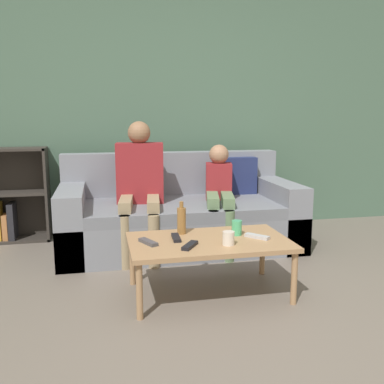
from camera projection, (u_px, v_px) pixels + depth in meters
The scene contains 14 objects.
ground_plane at pixel (262, 338), 2.32m from camera, with size 22.00×22.00×0.00m, color #70665B.
wall_back at pixel (179, 105), 4.43m from camera, with size 12.00×0.06×2.60m.
couch at pixel (180, 216), 3.93m from camera, with size 2.11×0.99×0.84m.
bookshelf at pixel (6, 203), 4.09m from camera, with size 0.72×0.28×0.89m.
coffee_table at pixel (209, 245), 2.84m from camera, with size 1.06×0.63×0.38m.
person_adult at pixel (140, 178), 3.70m from camera, with size 0.44×0.71×1.14m.
person_child at pixel (219, 190), 3.81m from camera, with size 0.37×0.70×0.93m.
cup_near at pixel (237, 228), 2.94m from camera, with size 0.07×0.07×0.10m.
cup_far at pixel (228, 238), 2.72m from camera, with size 0.08×0.08×0.09m.
tv_remote_0 at pixel (190, 246), 2.68m from camera, with size 0.13×0.17×0.02m.
tv_remote_1 at pixel (176, 238), 2.85m from camera, with size 0.06×0.17×0.02m.
tv_remote_2 at pixel (257, 236), 2.88m from camera, with size 0.15×0.16×0.02m.
tv_remote_3 at pixel (148, 242), 2.75m from camera, with size 0.12×0.17×0.02m.
bottle at pixel (181, 220), 2.97m from camera, with size 0.06×0.06×0.23m.
Camera 1 is at (-0.83, -2.02, 1.19)m, focal length 40.00 mm.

